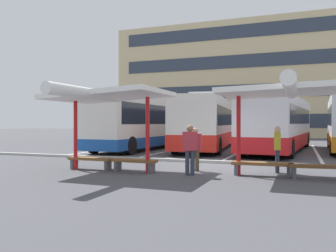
{
  "coord_description": "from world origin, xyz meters",
  "views": [
    {
      "loc": [
        3.32,
        -13.73,
        1.71
      ],
      "look_at": [
        -2.98,
        3.1,
        1.57
      ],
      "focal_mm": 37.72,
      "sensor_mm": 36.0,
      "label": 1
    }
  ],
  "objects_px": {
    "waiting_shelter_1": "(292,92)",
    "waiting_passenger_0": "(195,146)",
    "coach_bus_0": "(143,122)",
    "bench_3": "(323,168)",
    "bench_1": "(134,163)",
    "waiting_passenger_2": "(277,146)",
    "bench_0": "(91,160)",
    "coach_bus_2": "(280,125)",
    "waiting_passenger_1": "(190,146)",
    "bench_2": "(262,165)",
    "coach_bus_1": "(208,124)",
    "waiting_shelter_0": "(106,97)"
  },
  "relations": [
    {
      "from": "coach_bus_1",
      "to": "waiting_passenger_2",
      "type": "distance_m",
      "value": 11.13
    },
    {
      "from": "bench_0",
      "to": "waiting_passenger_2",
      "type": "distance_m",
      "value": 6.69
    },
    {
      "from": "waiting_passenger_2",
      "to": "bench_1",
      "type": "bearing_deg",
      "value": -161.87
    },
    {
      "from": "waiting_passenger_2",
      "to": "waiting_passenger_0",
      "type": "bearing_deg",
      "value": -170.54
    },
    {
      "from": "coach_bus_2",
      "to": "waiting_passenger_1",
      "type": "bearing_deg",
      "value": -100.94
    },
    {
      "from": "coach_bus_2",
      "to": "bench_1",
      "type": "relative_size",
      "value": 7.48
    },
    {
      "from": "coach_bus_0",
      "to": "bench_1",
      "type": "bearing_deg",
      "value": -67.07
    },
    {
      "from": "waiting_shelter_1",
      "to": "bench_1",
      "type": "bearing_deg",
      "value": -176.87
    },
    {
      "from": "coach_bus_2",
      "to": "bench_1",
      "type": "height_order",
      "value": "coach_bus_2"
    },
    {
      "from": "bench_3",
      "to": "waiting_passenger_1",
      "type": "bearing_deg",
      "value": -171.96
    },
    {
      "from": "waiting_shelter_1",
      "to": "bench_2",
      "type": "relative_size",
      "value": 2.72
    },
    {
      "from": "waiting_shelter_0",
      "to": "bench_0",
      "type": "relative_size",
      "value": 2.86
    },
    {
      "from": "waiting_passenger_2",
      "to": "coach_bus_2",
      "type": "bearing_deg",
      "value": 92.52
    },
    {
      "from": "waiting_passenger_0",
      "to": "waiting_passenger_2",
      "type": "distance_m",
      "value": 2.84
    },
    {
      "from": "coach_bus_0",
      "to": "bench_3",
      "type": "height_order",
      "value": "coach_bus_0"
    },
    {
      "from": "coach_bus_2",
      "to": "waiting_shelter_0",
      "type": "relative_size",
      "value": 2.51
    },
    {
      "from": "waiting_shelter_0",
      "to": "coach_bus_1",
      "type": "bearing_deg",
      "value": 86.81
    },
    {
      "from": "bench_0",
      "to": "bench_1",
      "type": "relative_size",
      "value": 1.04
    },
    {
      "from": "coach_bus_1",
      "to": "bench_0",
      "type": "relative_size",
      "value": 6.82
    },
    {
      "from": "waiting_shelter_1",
      "to": "waiting_passenger_2",
      "type": "distance_m",
      "value": 2.21
    },
    {
      "from": "bench_3",
      "to": "coach_bus_1",
      "type": "bearing_deg",
      "value": 120.0
    },
    {
      "from": "bench_0",
      "to": "bench_2",
      "type": "height_order",
      "value": "same"
    },
    {
      "from": "coach_bus_0",
      "to": "bench_0",
      "type": "relative_size",
      "value": 6.46
    },
    {
      "from": "bench_0",
      "to": "waiting_passenger_1",
      "type": "distance_m",
      "value": 3.89
    },
    {
      "from": "coach_bus_2",
      "to": "waiting_shelter_1",
      "type": "relative_size",
      "value": 2.36
    },
    {
      "from": "coach_bus_0",
      "to": "bench_1",
      "type": "xyz_separation_m",
      "value": [
        4.22,
        -9.97,
        -1.44
      ]
    },
    {
      "from": "waiting_shelter_1",
      "to": "bench_3",
      "type": "relative_size",
      "value": 2.63
    },
    {
      "from": "bench_1",
      "to": "waiting_shelter_1",
      "type": "bearing_deg",
      "value": 3.13
    },
    {
      "from": "waiting_shelter_1",
      "to": "coach_bus_0",
      "type": "bearing_deg",
      "value": 134.13
    },
    {
      "from": "waiting_passenger_1",
      "to": "waiting_passenger_2",
      "type": "distance_m",
      "value": 3.09
    },
    {
      "from": "waiting_passenger_1",
      "to": "waiting_passenger_2",
      "type": "height_order",
      "value": "waiting_passenger_1"
    },
    {
      "from": "coach_bus_1",
      "to": "bench_0",
      "type": "distance_m",
      "value": 11.62
    },
    {
      "from": "coach_bus_1",
      "to": "bench_3",
      "type": "distance_m",
      "value": 12.7
    },
    {
      "from": "coach_bus_1",
      "to": "waiting_passenger_1",
      "type": "relative_size",
      "value": 7.18
    },
    {
      "from": "waiting_shelter_1",
      "to": "waiting_passenger_0",
      "type": "distance_m",
      "value": 3.82
    },
    {
      "from": "waiting_shelter_1",
      "to": "bench_3",
      "type": "distance_m",
      "value": 2.51
    },
    {
      "from": "waiting_passenger_2",
      "to": "waiting_passenger_1",
      "type": "bearing_deg",
      "value": -149.49
    },
    {
      "from": "bench_0",
      "to": "waiting_shelter_1",
      "type": "relative_size",
      "value": 0.33
    },
    {
      "from": "waiting_passenger_0",
      "to": "waiting_passenger_2",
      "type": "xyz_separation_m",
      "value": [
        2.8,
        0.47,
        0.04
      ]
    },
    {
      "from": "coach_bus_1",
      "to": "bench_0",
      "type": "xyz_separation_m",
      "value": [
        -1.56,
        -11.44,
        -1.3
      ]
    },
    {
      "from": "bench_1",
      "to": "coach_bus_0",
      "type": "bearing_deg",
      "value": 112.93
    },
    {
      "from": "waiting_passenger_1",
      "to": "bench_1",
      "type": "bearing_deg",
      "value": 179.2
    },
    {
      "from": "coach_bus_0",
      "to": "bench_3",
      "type": "bearing_deg",
      "value": -42.48
    },
    {
      "from": "coach_bus_2",
      "to": "waiting_passenger_1",
      "type": "xyz_separation_m",
      "value": [
        -2.22,
        -11.5,
        -0.67
      ]
    },
    {
      "from": "coach_bus_0",
      "to": "bench_0",
      "type": "bearing_deg",
      "value": -76.31
    },
    {
      "from": "bench_1",
      "to": "bench_2",
      "type": "distance_m",
      "value": 4.32
    },
    {
      "from": "bench_2",
      "to": "bench_3",
      "type": "bearing_deg",
      "value": -2.8
    },
    {
      "from": "bench_0",
      "to": "waiting_passenger_2",
      "type": "height_order",
      "value": "waiting_passenger_2"
    },
    {
      "from": "coach_bus_1",
      "to": "bench_2",
      "type": "distance_m",
      "value": 11.83
    },
    {
      "from": "bench_0",
      "to": "waiting_passenger_0",
      "type": "xyz_separation_m",
      "value": [
        3.7,
        1.03,
        0.54
      ]
    }
  ]
}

